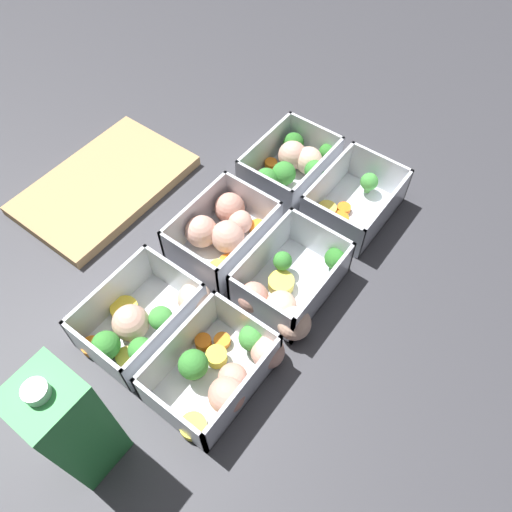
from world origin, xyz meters
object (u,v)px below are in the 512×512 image
at_px(container_near_center, 287,290).
at_px(container_near_left, 224,370).
at_px(juice_carton, 70,426).
at_px(container_far_left, 145,321).
at_px(container_far_right, 293,164).
at_px(container_near_right, 353,203).
at_px(container_far_center, 223,230).

bearing_deg(container_near_center, container_near_left, -178.14).
relative_size(container_near_center, juice_carton, 0.83).
height_order(container_far_left, container_far_right, same).
bearing_deg(container_near_right, container_far_left, 161.90).
bearing_deg(container_near_right, container_near_center, -177.52).
bearing_deg(container_far_center, container_near_center, -101.82).
distance_m(container_near_left, container_near_right, 0.34).
distance_m(container_near_center, container_far_right, 0.25).
distance_m(container_near_right, juice_carton, 0.52).
height_order(container_near_right, juice_carton, juice_carton).
bearing_deg(container_far_right, container_near_center, -147.55).
xyz_separation_m(container_far_left, container_far_right, (0.36, 0.01, 0.00)).
bearing_deg(container_near_left, container_far_center, 39.48).
bearing_deg(juice_carton, container_far_right, 7.47).
distance_m(container_far_center, juice_carton, 0.35).
distance_m(container_near_right, container_far_center, 0.21).
bearing_deg(container_far_left, container_far_right, 1.22).
relative_size(container_near_center, container_far_right, 1.06).
relative_size(container_near_left, container_near_center, 1.07).
relative_size(container_near_center, container_near_right, 1.06).
xyz_separation_m(container_near_center, container_far_right, (0.21, 0.13, 0.00)).
xyz_separation_m(container_near_left, container_far_center, (0.17, 0.14, 0.00)).
bearing_deg(container_far_center, container_near_left, -140.52).
bearing_deg(juice_carton, container_near_left, -22.71).
distance_m(container_near_center, container_near_right, 0.20).
height_order(container_near_center, juice_carton, juice_carton).
distance_m(container_near_left, container_far_right, 0.38).
bearing_deg(juice_carton, container_far_center, 12.33).
bearing_deg(container_far_right, container_near_left, -158.78).
relative_size(container_near_right, container_far_right, 1.00).
bearing_deg(container_far_left, juice_carton, -158.74).
relative_size(container_far_center, container_far_right, 0.99).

